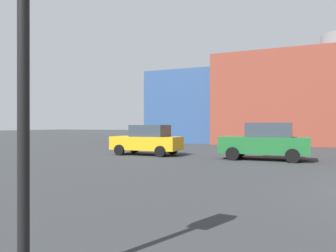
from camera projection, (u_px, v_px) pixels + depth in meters
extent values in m
cube|color=#2D4C7F|center=(194.00, 109.00, 34.91)|extent=(6.90, 10.56, 7.05)
cube|color=gold|center=(146.00, 143.00, 18.19)|extent=(3.94, 1.69, 0.75)
cube|color=#333D47|center=(150.00, 131.00, 18.10)|extent=(1.97, 1.50, 0.66)
cylinder|color=black|center=(119.00, 150.00, 17.90)|extent=(0.60, 0.21, 0.60)
cylinder|color=black|center=(134.00, 148.00, 19.49)|extent=(0.60, 0.21, 0.60)
cylinder|color=black|center=(160.00, 151.00, 16.90)|extent=(0.60, 0.21, 0.60)
cylinder|color=black|center=(173.00, 149.00, 18.49)|extent=(0.60, 0.21, 0.60)
cube|color=#1E662D|center=(264.00, 145.00, 15.63)|extent=(4.19, 1.80, 0.80)
cube|color=#333D47|center=(269.00, 130.00, 15.53)|extent=(2.10, 1.60, 0.70)
cylinder|color=black|center=(233.00, 154.00, 15.32)|extent=(0.64, 0.22, 0.64)
cylinder|color=black|center=(240.00, 151.00, 17.01)|extent=(0.64, 0.22, 0.64)
cylinder|color=black|center=(292.00, 156.00, 14.26)|extent=(0.64, 0.22, 0.64)
cylinder|color=black|center=(294.00, 153.00, 15.95)|extent=(0.64, 0.22, 0.64)
cylinder|color=black|center=(23.00, 138.00, 3.23)|extent=(0.12, 0.12, 3.09)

